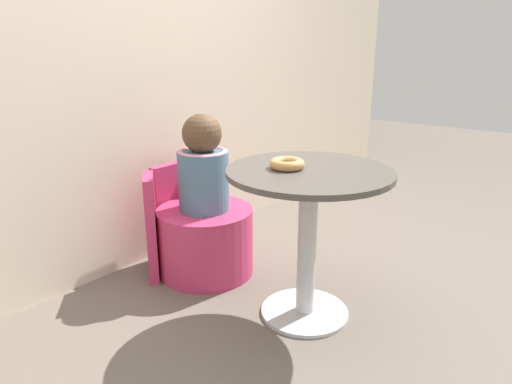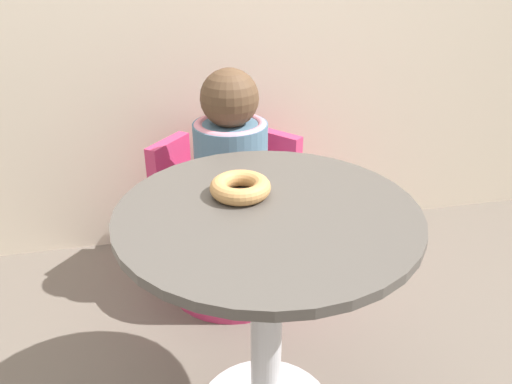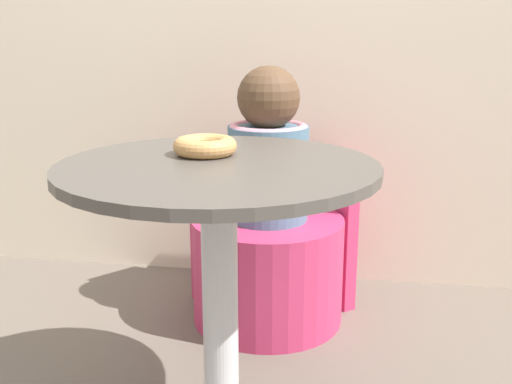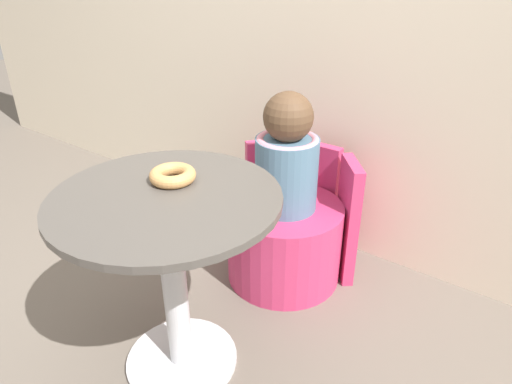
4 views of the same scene
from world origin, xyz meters
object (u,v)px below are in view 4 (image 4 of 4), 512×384
Objects in this scene: tub_chair at (284,241)px; child_figure at (287,158)px; round_table at (171,247)px; donut at (173,175)px.

child_figure is at bearing 104.04° from tub_chair.
round_table is 1.38× the size of tub_chair.
round_table reaches higher than tub_chair.
tub_chair is at bearing 88.35° from round_table.
round_table is at bearing -91.65° from tub_chair.
child_figure is at bearing 88.35° from round_table.
child_figure is 3.41× the size of donut.
round_table is 0.75m from tub_chair.
donut is at bearing -96.76° from child_figure.
round_table is 0.24m from donut.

